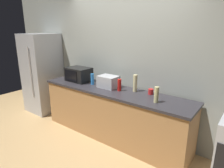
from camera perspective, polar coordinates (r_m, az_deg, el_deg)
The scene contains 12 objects.
ground_plane at distance 3.49m, azimuth -4.17°, elevation -17.48°, with size 8.00×8.00×0.00m, color tan.
back_wall at distance 3.60m, azimuth 3.99°, elevation 6.83°, with size 6.40×0.10×2.70m, color #9EA399.
counter_run at distance 3.54m, azimuth 0.00°, elevation -8.55°, with size 2.84×0.64×0.90m.
refrigerator at distance 4.86m, azimuth -19.65°, elevation 2.99°, with size 0.72×0.73×1.80m.
microwave at distance 3.94m, azimuth -9.70°, elevation 2.80°, with size 0.48×0.35×0.27m.
toaster_oven at distance 3.47m, azimuth -1.09°, elevation 0.66°, with size 0.34×0.26×0.21m, color #B7BABF.
bottle_spray_cleaner at distance 3.67m, azimuth -5.75°, elevation 1.44°, with size 0.06×0.06×0.20m, color #338CE5.
bottle_hot_sauce at distance 3.29m, azimuth 2.18°, elevation -0.30°, with size 0.06×0.06×0.20m, color red.
bottle_vinegar at distance 2.84m, azimuth 12.82°, elevation -3.07°, with size 0.07×0.07×0.23m, color beige.
bottle_olive_oil at distance 4.28m, azimuth -11.78°, elevation 3.53°, with size 0.06×0.06×0.24m, color #4C6B19.
bottle_hand_soap at distance 3.26m, azimuth 6.77°, elevation 0.22°, with size 0.07×0.07×0.29m, color beige.
mug_red at distance 3.19m, azimuth 11.24°, elevation -2.19°, with size 0.08×0.08×0.09m, color red.
Camera 1 is at (1.95, -2.16, 1.94)m, focal length 31.33 mm.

